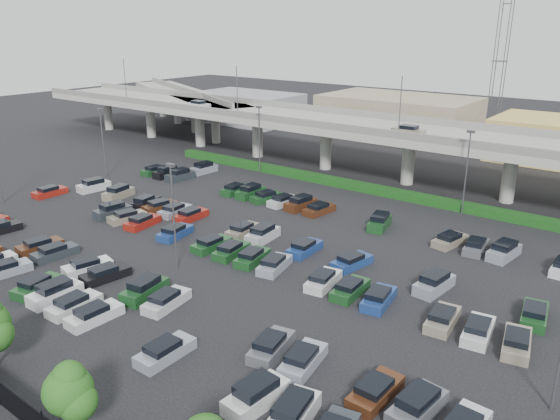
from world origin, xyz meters
name	(u,v)px	position (x,y,z in m)	size (l,w,h in m)	color
ground	(233,243)	(0.00, 0.00, 0.00)	(280.00, 280.00, 0.00)	black
overpass	(377,132)	(-0.22, 31.97, 6.97)	(150.00, 13.00, 15.80)	#9B9B93
on_ramp	(186,97)	(-52.10, 43.05, 6.86)	(50.93, 30.13, 8.80)	#9B9B93
hedge	(352,185)	(0.00, 25.00, 0.55)	(66.00, 1.60, 1.10)	#103710
parked_cars	(198,247)	(-1.07, -4.13, 0.61)	(63.11, 41.60, 1.67)	black
light_poles	(216,176)	(-4.13, 2.00, 6.24)	(66.90, 48.38, 10.30)	#4E4E53
distant_buildings	(519,133)	(12.38, 61.81, 3.74)	(138.00, 24.00, 9.00)	gray
comm_tower	(500,58)	(4.00, 74.00, 15.61)	(2.40, 2.40, 30.00)	#4E4E53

